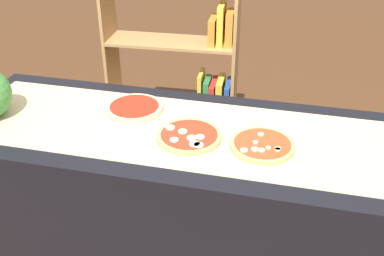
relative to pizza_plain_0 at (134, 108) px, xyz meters
name	(u,v)px	position (x,y,z in m)	size (l,w,h in m)	color
counter	(192,215)	(0.30, -0.12, -0.47)	(2.10, 0.72, 0.91)	black
parchment_paper	(192,132)	(0.30, -0.12, -0.01)	(1.98, 0.55, 0.00)	tan
pizza_plain_0	(134,108)	(0.00, 0.00, 0.00)	(0.26, 0.26, 0.02)	#E5C17F
pizza_mozzarella_1	(189,136)	(0.30, -0.17, 0.00)	(0.27, 0.27, 0.02)	tan
pizza_mushroom_2	(262,145)	(0.59, -0.18, 0.00)	(0.26, 0.26, 0.03)	tan
bookshelf	(188,80)	(0.01, 0.98, -0.30)	(0.86, 0.31, 1.33)	#A87A47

